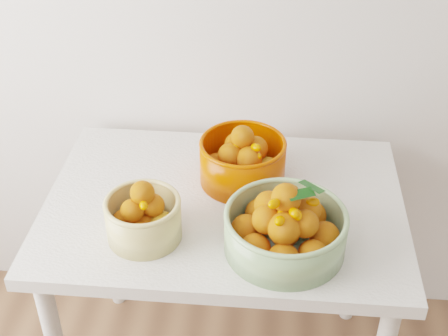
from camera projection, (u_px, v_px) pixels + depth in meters
The scene contains 4 objects.
table at pixel (224, 227), 1.80m from camera, with size 1.00×0.70×0.75m.
bowl_cream at pixel (143, 218), 1.59m from camera, with size 0.23×0.23×0.17m.
bowl_green at pixel (285, 228), 1.55m from camera, with size 0.37×0.37×0.20m.
bowl_orange at pixel (243, 160), 1.78m from camera, with size 0.30×0.30×0.18m.
Camera 1 is at (-0.24, 0.24, 1.83)m, focal length 50.00 mm.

